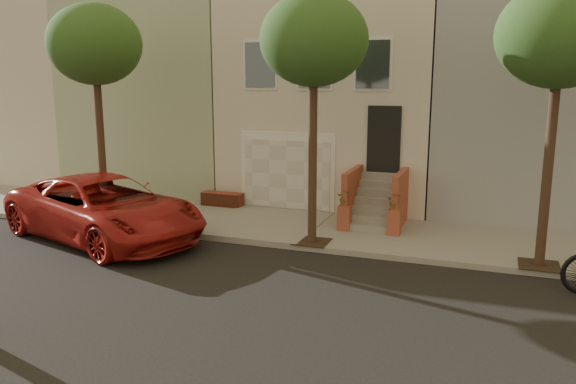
% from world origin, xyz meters
% --- Properties ---
extents(ground, '(90.00, 90.00, 0.00)m').
position_xyz_m(ground, '(0.00, 0.00, 0.00)').
color(ground, black).
rests_on(ground, ground).
extents(sidewalk, '(40.00, 3.70, 0.15)m').
position_xyz_m(sidewalk, '(0.00, 5.35, 0.07)').
color(sidewalk, gray).
rests_on(sidewalk, ground).
extents(house_row, '(33.10, 11.70, 7.00)m').
position_xyz_m(house_row, '(0.00, 11.19, 3.64)').
color(house_row, beige).
rests_on(house_row, sidewalk).
extents(tree_left, '(2.70, 2.57, 6.30)m').
position_xyz_m(tree_left, '(-5.50, 3.90, 5.26)').
color(tree_left, '#2D2116').
rests_on(tree_left, sidewalk).
extents(tree_mid, '(2.70, 2.57, 6.30)m').
position_xyz_m(tree_mid, '(1.00, 3.90, 5.26)').
color(tree_mid, '#2D2116').
rests_on(tree_mid, sidewalk).
extents(tree_right, '(2.70, 2.57, 6.30)m').
position_xyz_m(tree_right, '(6.50, 3.90, 5.26)').
color(tree_right, '#2D2116').
rests_on(tree_right, sidewalk).
extents(pickup_truck, '(6.88, 4.76, 1.75)m').
position_xyz_m(pickup_truck, '(-4.59, 2.68, 0.87)').
color(pickup_truck, maroon).
rests_on(pickup_truck, ground).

